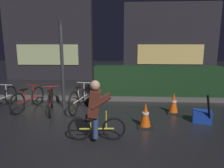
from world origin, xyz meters
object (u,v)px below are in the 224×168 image
cyclist (95,110)px  parked_bike_left_mid (28,99)px  parked_bike_center_left (51,101)px  traffic_cone_near (145,115)px  traffic_cone_far (174,103)px  blue_crate (202,116)px  closed_umbrella (209,110)px  street_post (62,66)px  parked_bike_leftmost (1,98)px  parked_bike_center_right (81,98)px

cyclist → parked_bike_left_mid: bearing=136.1°
parked_bike_center_left → parked_bike_left_mid: bearing=60.1°
traffic_cone_near → traffic_cone_far: bearing=49.5°
traffic_cone_near → blue_crate: (1.47, 0.40, -0.14)m
parked_bike_left_mid → closed_umbrella: 5.01m
cyclist → closed_umbrella: cyclist is taller
parked_bike_left_mid → traffic_cone_near: (3.39, -1.16, -0.03)m
cyclist → parked_bike_center_left: bearing=127.8°
street_post → parked_bike_leftmost: street_post is taller
parked_bike_left_mid → cyclist: (2.29, -1.86, 0.31)m
parked_bike_left_mid → cyclist: bearing=-116.1°
parked_bike_left_mid → traffic_cone_far: 4.30m
traffic_cone_near → traffic_cone_far: (0.92, 1.07, 0.00)m
traffic_cone_near → blue_crate: size_ratio=1.35×
parked_bike_left_mid → traffic_cone_far: size_ratio=2.51×
parked_bike_left_mid → parked_bike_center_right: parked_bike_center_right is taller
traffic_cone_far → closed_umbrella: 1.11m
parked_bike_left_mid → cyclist: 2.97m
parked_bike_center_right → traffic_cone_far: (2.71, -0.14, -0.07)m
parked_bike_center_left → parked_bike_center_right: (0.83, 0.24, 0.03)m
traffic_cone_near → blue_crate: 1.53m
traffic_cone_far → cyclist: 2.70m
parked_bike_center_left → blue_crate: 4.14m
parked_bike_left_mid → parked_bike_center_left: (0.76, -0.19, 0.01)m
cyclist → parked_bike_center_right: bearing=105.4°
street_post → cyclist: street_post is taller
street_post → blue_crate: 4.08m
parked_bike_leftmost → traffic_cone_near: size_ratio=2.53×
parked_bike_center_left → traffic_cone_near: parked_bike_center_left is taller
street_post → parked_bike_center_left: 1.06m
cyclist → parked_bike_leftmost: bearing=143.8°
traffic_cone_near → street_post: bearing=151.0°
cyclist → traffic_cone_near: bearing=28.2°
traffic_cone_near → parked_bike_center_right: bearing=146.1°
parked_bike_left_mid → blue_crate: size_ratio=3.39×
parked_bike_left_mid → street_post: bearing=-69.2°
parked_bike_center_right → cyclist: cyclist is taller
parked_bike_left_mid → parked_bike_center_left: size_ratio=0.99×
traffic_cone_far → cyclist: size_ratio=0.48×
traffic_cone_near → blue_crate: traffic_cone_near is taller
traffic_cone_near → cyclist: 1.35m
parked_bike_center_left → traffic_cone_near: bearing=-126.2°
blue_crate → closed_umbrella: closed_umbrella is taller
blue_crate → closed_umbrella: (0.05, -0.25, 0.25)m
street_post → cyclist: (1.25, -2.01, -0.67)m
parked_bike_left_mid → traffic_cone_far: bearing=-78.1°
parked_bike_left_mid → parked_bike_center_left: 0.78m
parked_bike_center_right → blue_crate: (3.27, -0.81, -0.21)m
street_post → cyclist: bearing=-58.1°
parked_bike_leftmost → closed_umbrella: (5.79, -1.09, 0.08)m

